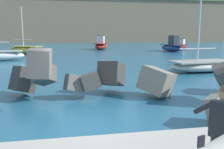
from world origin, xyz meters
The scene contains 8 objects.
ground_plane centered at (0.00, 0.00, 0.00)m, with size 400.00×400.00×0.00m, color #235B7A.
breakwater_jetty centered at (2.84, 1.27, 1.21)m, with size 33.10×6.40×2.45m.
boat_near_right centered at (-6.30, 27.46, 0.60)m, with size 5.08×3.88×6.39m.
boat_mid_left centered at (15.66, 28.40, 0.79)m, with size 2.62×5.36×2.54m.
boat_mid_right centered at (20.13, 34.09, 0.60)m, with size 3.99×4.28×1.91m.
boat_far_left centered at (9.10, 8.63, 0.46)m, with size 5.23×2.68×5.68m.
boat_far_centre centered at (5.29, 35.52, 0.79)m, with size 3.58×6.24×2.49m.
headland_bluff centered at (2.05, 88.24, 7.26)m, with size 101.32×43.16×14.47m.
Camera 1 is at (-0.56, -7.57, 2.79)m, focal length 38.71 mm.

